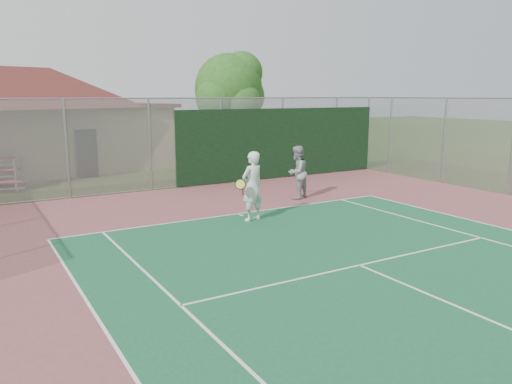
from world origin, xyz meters
TOP-DOWN VIEW (x-y plane):
  - back_fence at (2.11, 16.98)m, footprint 20.08×0.11m
  - side_fence_right at (10.00, 12.50)m, footprint 0.08×9.00m
  - clubhouse at (-4.45, 25.54)m, footprint 14.24×10.22m
  - tree at (5.31, 22.46)m, footprint 4.21×3.98m
  - player_white_front at (-0.03, 10.97)m, footprint 1.18×0.82m
  - player_grey_back at (2.90, 12.88)m, footprint 1.11×1.01m

SIDE VIEW (x-z plane):
  - player_grey_back at x=2.90m, z-range 0.00..1.86m
  - player_white_front at x=-0.03m, z-range 0.00..2.02m
  - back_fence at x=2.11m, z-range -0.09..3.43m
  - side_fence_right at x=10.00m, z-range 0.00..3.50m
  - clubhouse at x=-4.45m, z-range 0.04..5.84m
  - tree at x=5.31m, z-range 0.92..6.79m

